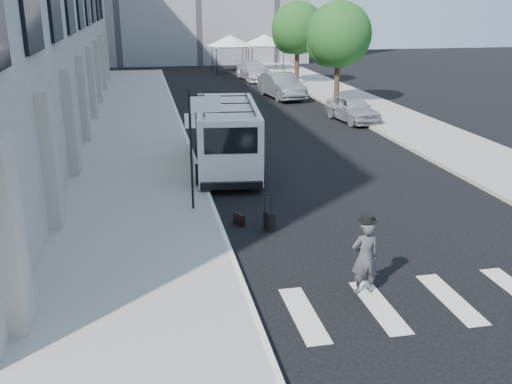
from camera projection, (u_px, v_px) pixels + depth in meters
name	position (u px, v px, depth m)	size (l,w,h in m)	color
ground	(309.00, 250.00, 14.32)	(120.00, 120.00, 0.00)	black
sidewalk_left	(136.00, 125.00, 28.37)	(4.50, 48.00, 0.15)	gray
sidewalk_right	(358.00, 103.00, 34.58)	(4.00, 56.00, 0.15)	gray
sign_pole	(199.00, 124.00, 16.01)	(1.03, 0.07, 3.50)	black
tree_near	(336.00, 37.00, 33.20)	(3.80, 3.83, 6.03)	black
tree_far	(296.00, 30.00, 41.57)	(3.80, 3.83, 6.03)	black
tent_left	(230.00, 41.00, 49.54)	(4.00, 4.00, 3.20)	black
tent_right	(265.00, 40.00, 50.60)	(4.00, 4.00, 3.20)	black
businessman	(365.00, 257.00, 11.95)	(0.60, 0.39, 1.65)	#3F3E41
briefcase	(239.00, 219.00, 15.85)	(0.12, 0.44, 0.34)	black
suitcase	(270.00, 221.00, 15.48)	(0.28, 0.39, 1.00)	black
cargo_van	(227.00, 136.00, 20.88)	(2.79, 6.61, 2.41)	silver
parked_car_a	(353.00, 109.00, 29.45)	(1.60, 3.97, 1.35)	#A0A1A7
parked_car_b	(282.00, 86.00, 36.57)	(1.69, 4.83, 1.59)	slate
parked_car_c	(254.00, 71.00, 45.00)	(2.02, 4.97, 1.44)	#B5B8BE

